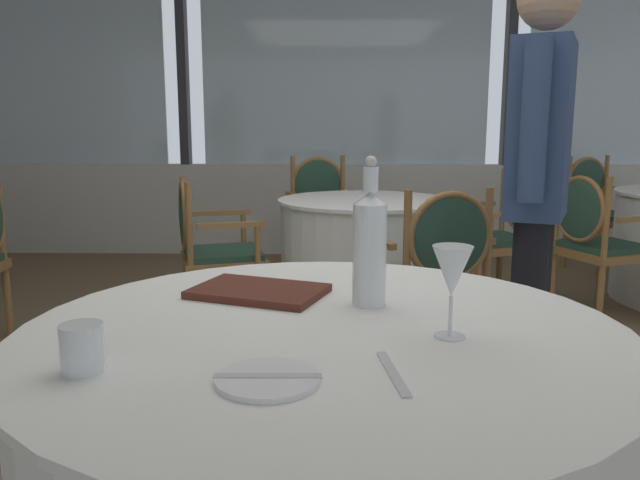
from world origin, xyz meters
name	(u,v)px	position (x,y,z in m)	size (l,w,h in m)	color
ground_plane	(352,419)	(0.00, 0.00, 0.00)	(12.37, 12.37, 0.00)	#756047
window_wall_far	(345,137)	(0.00, 3.45, 1.11)	(9.51, 0.14, 2.76)	silver
side_plate	(268,379)	(-0.19, -1.39, 0.76)	(0.18, 0.18, 0.01)	white
butter_knife	(268,376)	(-0.19, -1.39, 0.77)	(0.19, 0.02, 0.00)	silver
dinner_fork	(393,373)	(0.03, -1.35, 0.76)	(0.21, 0.02, 0.00)	silver
water_bottle	(370,245)	(0.01, -0.91, 0.91)	(0.08, 0.08, 0.37)	white
wine_glass	(452,273)	(0.17, -1.15, 0.90)	(0.08, 0.08, 0.19)	white
water_tumbler	(82,348)	(-0.53, -1.35, 0.80)	(0.08, 0.08, 0.09)	white
menu_book	(259,291)	(-0.27, -0.83, 0.77)	(0.33, 0.22, 0.02)	#512319
dining_chair_1_2	(596,204)	(2.11, 2.85, 0.56)	(0.64, 0.60, 0.95)	olive
dining_chair_1_3	(594,236)	(1.51, 1.41, 0.54)	(0.60, 0.64, 0.92)	olive
background_table_2	(365,260)	(0.11, 1.39, 0.38)	(1.08, 1.08, 0.76)	white
dining_chair_2_0	(208,243)	(-0.81, 1.10, 0.53)	(0.58, 0.62, 0.90)	olive
dining_chair_2_1	(436,268)	(0.40, 0.47, 0.54)	(0.62, 0.58, 0.92)	olive
dining_chair_2_2	(503,228)	(1.03, 1.68, 0.53)	(0.58, 0.62, 0.91)	olive
dining_chair_2_3	(322,209)	(-0.18, 2.31, 0.57)	(0.62, 0.58, 0.98)	olive
diner_person_1	(538,177)	(0.68, -0.06, 1.01)	(0.33, 0.49, 1.76)	black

